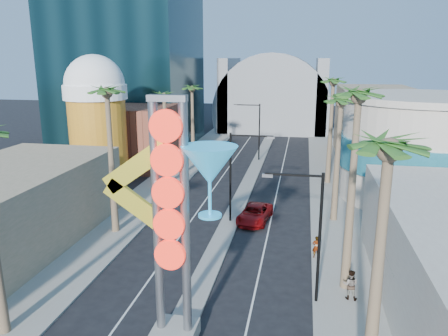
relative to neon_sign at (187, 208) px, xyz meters
The scene contains 22 objects.
sidewalk_west 34.43m from the neon_sign, 107.85° to the left, with size 5.00×100.00×0.15m, color gray.
sidewalk_east 33.97m from the neon_sign, 74.84° to the left, with size 5.00×100.00×0.15m, color gray.
median 35.79m from the neon_sign, 91.33° to the left, with size 1.60×84.00×0.15m, color gray.
brick_filler_west 39.01m from the neon_sign, 115.64° to the left, with size 10.00×10.00×8.00m, color brown.
filler_east 47.58m from the neon_sign, 71.37° to the left, with size 10.00×20.00×10.00m, color #8C7C5A.
beer_mug 32.39m from the neon_sign, 123.38° to the left, with size 7.00×7.00×14.50m.
turquoise_building 32.10m from the neon_sign, 57.56° to the left, with size 16.60×16.60×10.60m.
canopy 69.11m from the neon_sign, 90.68° to the left, with size 22.00×16.00×22.00m.
neon_sign is the anchor object (origin of this frame).
streetlight_0 17.21m from the neon_sign, 90.90° to the left, with size 3.79×0.25×8.00m.
streetlight_1 41.13m from the neon_sign, 91.90° to the left, with size 3.79×0.25×8.00m.
streetlight_2 8.15m from the neon_sign, 40.46° to the left, with size 3.45×0.25×8.00m.
palm_1 16.70m from the neon_sign, 126.98° to the left, with size 2.40×2.40×12.70m.
palm_2 28.85m from the neon_sign, 109.95° to the left, with size 2.40×2.40×11.20m.
palm_3 40.31m from the neon_sign, 104.11° to the left, with size 2.40×2.40×11.20m.
palm_4 9.23m from the neon_sign, 19.89° to the right, with size 2.40×2.40×12.20m.
palm_5 11.50m from the neon_sign, 40.70° to the left, with size 2.40×2.40×13.20m.
palm_6 20.89m from the neon_sign, 66.74° to the left, with size 2.40×2.40×11.70m.
palm_7 32.29m from the neon_sign, 75.23° to the left, with size 2.40×2.40×12.70m.
red_pickup 18.82m from the neon_sign, 85.79° to the left, with size 2.41×5.23×1.45m, color maroon.
pedestrian_a 14.19m from the neon_sign, 59.28° to the left, with size 0.60×0.39×1.64m, color gray.
pedestrian_b 11.85m from the neon_sign, 34.00° to the left, with size 0.89×0.70×1.84m, color gray.
Camera 1 is at (6.02, -15.74, 14.16)m, focal length 35.00 mm.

